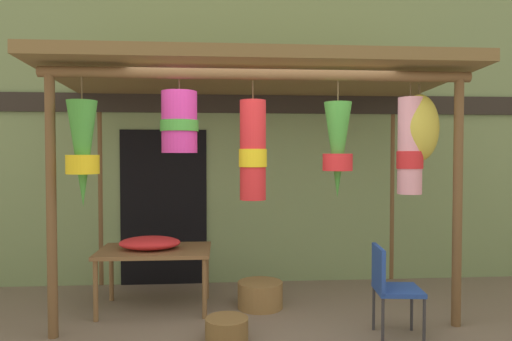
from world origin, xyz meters
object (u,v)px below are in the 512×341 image
object	(u,v)px
wicker_basket_spare	(260,295)
folding_chair	(390,283)
flower_heap_on_table	(151,243)
wicker_basket_by_table	(227,330)
display_table	(155,255)

from	to	relation	value
wicker_basket_spare	folding_chair	bearing A→B (deg)	-39.64
flower_heap_on_table	folding_chair	distance (m)	2.49
flower_heap_on_table	wicker_basket_by_table	bearing A→B (deg)	-48.72
wicker_basket_by_table	folding_chair	bearing A→B (deg)	-0.89
folding_chair	wicker_basket_by_table	world-z (taller)	folding_chair
display_table	wicker_basket_spare	world-z (taller)	display_table
wicker_basket_by_table	display_table	bearing A→B (deg)	129.12
wicker_basket_by_table	wicker_basket_spare	distance (m)	0.97
flower_heap_on_table	display_table	bearing A→B (deg)	33.52
display_table	wicker_basket_by_table	distance (m)	1.30
folding_chair	wicker_basket_spare	bearing A→B (deg)	140.36
display_table	flower_heap_on_table	bearing A→B (deg)	-146.48
flower_heap_on_table	wicker_basket_by_table	size ratio (longest dim) A/B	1.69
display_table	folding_chair	distance (m)	2.45
folding_chair	display_table	bearing A→B (deg)	156.88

